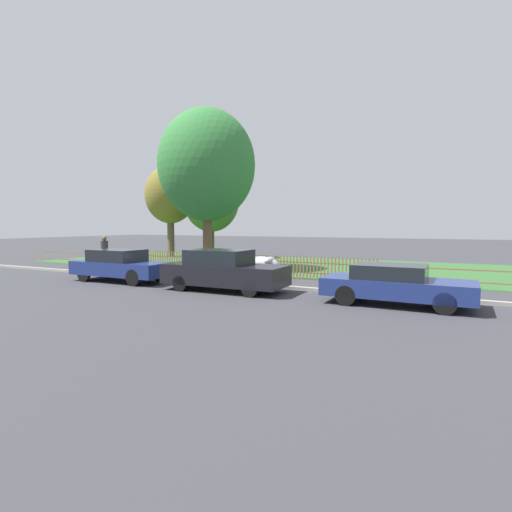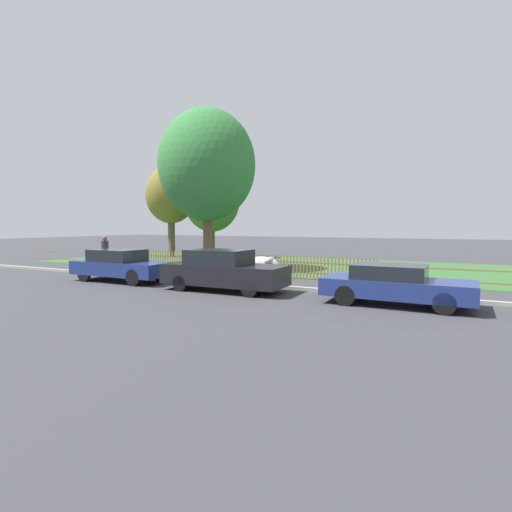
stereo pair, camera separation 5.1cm
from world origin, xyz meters
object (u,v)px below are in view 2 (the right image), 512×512
at_px(parked_car_silver_hatchback, 120,265).
at_px(tree_nearest_kerb, 171,195).
at_px(parked_car_navy_estate, 395,284).
at_px(tree_behind_motorcycle, 212,200).
at_px(covered_motorcycle, 263,265).
at_px(pedestrian_near_fence, 105,251).
at_px(parked_car_black_saloon, 223,270).
at_px(tree_mid_park, 207,165).

bearing_deg(parked_car_silver_hatchback, tree_nearest_kerb, 119.61).
bearing_deg(parked_car_navy_estate, parked_car_silver_hatchback, -179.17).
relative_size(parked_car_silver_hatchback, tree_nearest_kerb, 0.65).
bearing_deg(tree_behind_motorcycle, tree_nearest_kerb, -179.05).
distance_m(parked_car_navy_estate, covered_motorcycle, 6.73).
xyz_separation_m(covered_motorcycle, pedestrian_near_fence, (-8.53, -0.82, 0.39)).
xyz_separation_m(tree_behind_motorcycle, pedestrian_near_fence, (-0.50, -9.24, -3.11)).
bearing_deg(parked_car_navy_estate, covered_motorcycle, 152.01).
height_order(tree_nearest_kerb, tree_behind_motorcycle, tree_nearest_kerb).
height_order(covered_motorcycle, tree_nearest_kerb, tree_nearest_kerb).
relative_size(tree_nearest_kerb, tree_behind_motorcycle, 1.05).
height_order(parked_car_silver_hatchback, tree_nearest_kerb, tree_nearest_kerb).
bearing_deg(tree_nearest_kerb, tree_behind_motorcycle, 0.95).
xyz_separation_m(parked_car_black_saloon, tree_behind_motorcycle, (-8.07, 11.74, 3.39)).
bearing_deg(tree_nearest_kerb, covered_motorcycle, -35.78).
height_order(parked_car_navy_estate, tree_nearest_kerb, tree_nearest_kerb).
bearing_deg(parked_car_black_saloon, pedestrian_near_fence, 162.83).
height_order(parked_car_silver_hatchback, parked_car_navy_estate, parked_car_silver_hatchback).
bearing_deg(tree_mid_park, parked_car_black_saloon, -52.03).
xyz_separation_m(parked_car_black_saloon, pedestrian_near_fence, (-8.57, 2.51, 0.28)).
bearing_deg(parked_car_navy_estate, tree_mid_park, 152.60).
xyz_separation_m(parked_car_navy_estate, tree_nearest_kerb, (-17.48, 11.63, 3.93)).
distance_m(tree_behind_motorcycle, tree_mid_park, 7.30).
xyz_separation_m(parked_car_silver_hatchback, parked_car_navy_estate, (10.93, -0.04, -0.06)).
height_order(parked_car_silver_hatchback, tree_behind_motorcycle, tree_behind_motorcycle).
xyz_separation_m(tree_nearest_kerb, tree_behind_motorcycle, (3.57, 0.06, -0.43)).
xyz_separation_m(tree_nearest_kerb, tree_mid_park, (7.27, -6.09, 0.91)).
distance_m(tree_nearest_kerb, tree_behind_motorcycle, 3.59).
bearing_deg(parked_car_black_saloon, tree_behind_motorcycle, 123.63).
bearing_deg(pedestrian_near_fence, tree_behind_motorcycle, 125.98).
relative_size(parked_car_silver_hatchback, tree_behind_motorcycle, 0.68).
relative_size(tree_behind_motorcycle, tree_mid_park, 0.76).
bearing_deg(tree_behind_motorcycle, covered_motorcycle, -46.34).
bearing_deg(pedestrian_near_fence, parked_car_black_saloon, 22.76).
relative_size(covered_motorcycle, tree_behind_motorcycle, 0.29).
relative_size(parked_car_black_saloon, covered_motorcycle, 2.44).
xyz_separation_m(tree_mid_park, pedestrian_near_fence, (-4.20, -3.09, -4.45)).
distance_m(parked_car_silver_hatchback, tree_mid_park, 7.31).
relative_size(tree_mid_park, pedestrian_near_fence, 4.70).
distance_m(parked_car_black_saloon, tree_mid_park, 8.53).
relative_size(tree_nearest_kerb, tree_mid_park, 0.80).
bearing_deg(tree_nearest_kerb, parked_car_silver_hatchback, -60.49).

